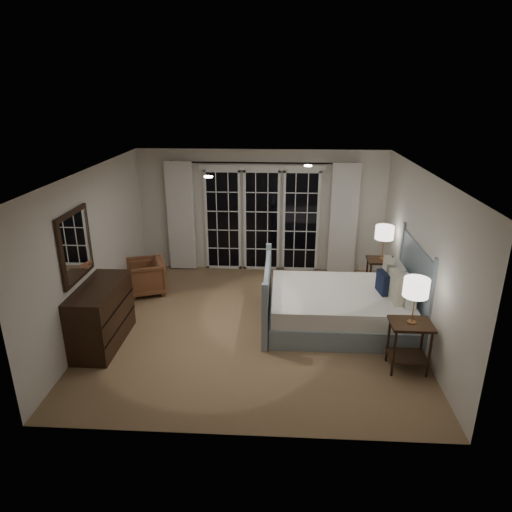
# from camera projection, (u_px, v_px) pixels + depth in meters

# --- Properties ---
(floor) EXTENTS (5.00, 5.00, 0.00)m
(floor) POSITION_uv_depth(u_px,v_px,m) (254.00, 325.00, 7.41)
(floor) COLOR olive
(floor) RESTS_ON ground
(ceiling) EXTENTS (5.00, 5.00, 0.00)m
(ceiling) POSITION_uv_depth(u_px,v_px,m) (254.00, 171.00, 6.54)
(ceiling) COLOR white
(ceiling) RESTS_ON wall_back
(wall_left) EXTENTS (0.02, 5.00, 2.50)m
(wall_left) POSITION_uv_depth(u_px,v_px,m) (95.00, 250.00, 7.11)
(wall_left) COLOR beige
(wall_left) RESTS_ON floor
(wall_right) EXTENTS (0.02, 5.00, 2.50)m
(wall_right) POSITION_uv_depth(u_px,v_px,m) (420.00, 256.00, 6.84)
(wall_right) COLOR beige
(wall_right) RESTS_ON floor
(wall_back) EXTENTS (5.00, 0.02, 2.50)m
(wall_back) POSITION_uv_depth(u_px,v_px,m) (262.00, 211.00, 9.31)
(wall_back) COLOR beige
(wall_back) RESTS_ON floor
(wall_front) EXTENTS (5.00, 0.02, 2.50)m
(wall_front) POSITION_uv_depth(u_px,v_px,m) (239.00, 337.00, 4.64)
(wall_front) COLOR beige
(wall_front) RESTS_ON floor
(french_doors) EXTENTS (2.50, 0.04, 2.20)m
(french_doors) POSITION_uv_depth(u_px,v_px,m) (262.00, 219.00, 9.33)
(french_doors) COLOR black
(french_doors) RESTS_ON wall_back
(curtain_rod) EXTENTS (3.50, 0.03, 0.03)m
(curtain_rod) POSITION_uv_depth(u_px,v_px,m) (262.00, 163.00, 8.87)
(curtain_rod) COLOR black
(curtain_rod) RESTS_ON wall_back
(curtain_left) EXTENTS (0.55, 0.10, 2.25)m
(curtain_left) POSITION_uv_depth(u_px,v_px,m) (181.00, 216.00, 9.33)
(curtain_left) COLOR silver
(curtain_left) RESTS_ON curtain_rod
(curtain_right) EXTENTS (0.55, 0.10, 2.25)m
(curtain_right) POSITION_uv_depth(u_px,v_px,m) (343.00, 219.00, 9.15)
(curtain_right) COLOR silver
(curtain_right) RESTS_ON curtain_rod
(downlight_a) EXTENTS (0.12, 0.12, 0.01)m
(downlight_a) POSITION_uv_depth(u_px,v_px,m) (308.00, 166.00, 7.06)
(downlight_a) COLOR white
(downlight_a) RESTS_ON ceiling
(downlight_b) EXTENTS (0.12, 0.12, 0.01)m
(downlight_b) POSITION_uv_depth(u_px,v_px,m) (208.00, 177.00, 6.20)
(downlight_b) COLOR white
(downlight_b) RESTS_ON ceiling
(bed) EXTENTS (2.37, 1.71, 1.39)m
(bed) POSITION_uv_depth(u_px,v_px,m) (342.00, 305.00, 7.32)
(bed) COLOR gray
(bed) RESTS_ON floor
(nightstand_left) EXTENTS (0.55, 0.44, 0.71)m
(nightstand_left) POSITION_uv_depth(u_px,v_px,m) (409.00, 339.00, 6.11)
(nightstand_left) COLOR black
(nightstand_left) RESTS_ON floor
(nightstand_right) EXTENTS (0.52, 0.41, 0.67)m
(nightstand_right) POSITION_uv_depth(u_px,v_px,m) (381.00, 271.00, 8.44)
(nightstand_right) COLOR black
(nightstand_right) RESTS_ON floor
(lamp_left) EXTENTS (0.33, 0.33, 0.63)m
(lamp_left) POSITION_uv_depth(u_px,v_px,m) (416.00, 288.00, 5.85)
(lamp_left) COLOR #AB7744
(lamp_left) RESTS_ON nightstand_left
(lamp_right) EXTENTS (0.33, 0.33, 0.64)m
(lamp_right) POSITION_uv_depth(u_px,v_px,m) (385.00, 233.00, 8.18)
(lamp_right) COLOR #AB7744
(lamp_right) RESTS_ON nightstand_right
(armchair) EXTENTS (0.89, 0.88, 0.64)m
(armchair) POSITION_uv_depth(u_px,v_px,m) (146.00, 277.00, 8.49)
(armchair) COLOR brown
(armchair) RESTS_ON floor
(dresser) EXTENTS (0.56, 1.32, 0.94)m
(dresser) POSITION_uv_depth(u_px,v_px,m) (101.00, 315.00, 6.74)
(dresser) COLOR black
(dresser) RESTS_ON floor
(mirror) EXTENTS (0.05, 0.85, 1.00)m
(mirror) POSITION_uv_depth(u_px,v_px,m) (76.00, 246.00, 6.38)
(mirror) COLOR black
(mirror) RESTS_ON wall_left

